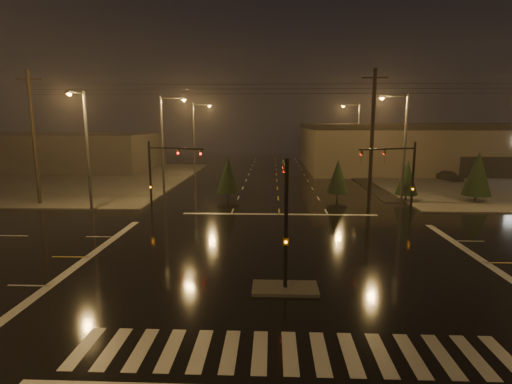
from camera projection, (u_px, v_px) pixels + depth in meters
ground at (283, 260)px, 22.13m from camera, size 140.00×140.00×0.00m
sidewalk_nw at (50, 179)px, 52.82m from camera, size 36.00×36.00×0.12m
median_island at (285, 288)px, 18.18m from camera, size 3.00×1.60×0.15m
crosswalk at (290, 352)px, 13.27m from camera, size 15.00×2.60×0.01m
stop_bar_far at (279, 214)px, 32.95m from camera, size 16.00×0.50×0.01m
retail_building at (490, 144)px, 65.30m from camera, size 60.20×28.30×7.20m
commercial_block at (59, 151)px, 64.34m from camera, size 30.00×18.00×5.60m
signal_mast_median at (286, 205)px, 18.45m from camera, size 0.25×4.59×6.00m
signal_mast_ne at (402, 171)px, 31.05m from camera, size 4.84×1.86×6.00m
signal_mast_nw at (161, 169)px, 31.81m from camera, size 4.84×1.86×6.00m
streetlight_1 at (165, 140)px, 39.26m from camera, size 2.77×0.32×10.00m
streetlight_2 at (196, 134)px, 55.00m from camera, size 2.77×0.32×10.00m
streetlight_3 at (402, 141)px, 36.40m from camera, size 2.77×0.32×10.00m
streetlight_4 at (356, 134)px, 56.08m from camera, size 2.77×0.32×10.00m
streetlight_5 at (85, 143)px, 32.75m from camera, size 0.32×2.77×10.00m
utility_pole_0 at (34, 138)px, 35.70m from camera, size 2.20×0.32×12.00m
utility_pole_1 at (372, 138)px, 34.51m from camera, size 2.20×0.32×12.00m
conifer_0 at (407, 178)px, 37.72m from camera, size 2.08×2.08×3.95m
conifer_1 at (478, 174)px, 37.32m from camera, size 2.62×2.62×4.79m
conifer_3 at (228, 175)px, 38.88m from camera, size 2.24×2.24×4.20m
conifer_4 at (338, 176)px, 38.63m from camera, size 2.09×2.09×3.97m
car_parked at (450, 176)px, 51.31m from camera, size 2.69×4.18×1.32m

